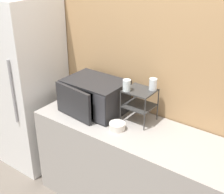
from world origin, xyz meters
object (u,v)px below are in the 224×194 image
at_px(bowl, 117,126).
at_px(refrigerator, 29,85).
at_px(glass_back_right, 153,84).
at_px(dish_rack, 140,99).
at_px(microwave, 94,96).
at_px(glass_front_left, 127,85).

relative_size(bowl, refrigerator, 0.07).
bearing_deg(glass_back_right, bowl, -116.34).
distance_m(dish_rack, bowl, 0.31).
height_order(glass_back_right, bowl, glass_back_right).
relative_size(microwave, glass_front_left, 5.54).
height_order(glass_back_right, refrigerator, refrigerator).
bearing_deg(bowl, dish_rack, 73.19).
xyz_separation_m(dish_rack, bowl, (-0.07, -0.23, -0.19)).
bearing_deg(refrigerator, glass_back_right, 8.76).
bearing_deg(bowl, glass_front_left, 95.72).
relative_size(glass_front_left, refrigerator, 0.05).
bearing_deg(dish_rack, bowl, -106.81).
xyz_separation_m(dish_rack, glass_front_left, (-0.09, -0.08, 0.13)).
distance_m(microwave, dish_rack, 0.46).
xyz_separation_m(glass_back_right, bowl, (-0.15, -0.31, -0.32)).
distance_m(microwave, bowl, 0.42).
xyz_separation_m(microwave, glass_back_right, (0.53, 0.16, 0.20)).
bearing_deg(microwave, dish_rack, 10.92).
distance_m(microwave, glass_front_left, 0.41).
xyz_separation_m(dish_rack, glass_back_right, (0.08, 0.08, 0.13)).
bearing_deg(dish_rack, microwave, -169.08).
bearing_deg(refrigerator, glass_front_left, 2.94).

